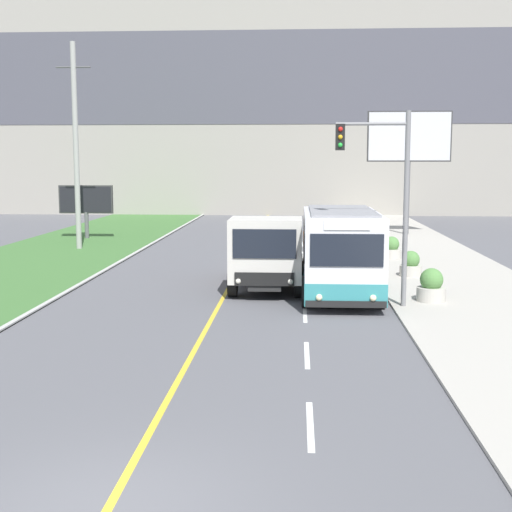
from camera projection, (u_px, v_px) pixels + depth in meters
The scene contains 14 objects.
ground_plane at pixel (108, 509), 9.49m from camera, with size 300.00×300.00×0.00m, color #56565B.
lane_marking_centre at pixel (153, 464), 10.91m from camera, with size 2.88×140.00×0.01m.
apartment_block_background at pixel (270, 89), 63.27m from camera, with size 80.00×8.04×21.95m.
city_bus at pixel (341, 254), 23.92m from camera, with size 2.62×5.92×3.00m.
dump_truck at pixel (267, 255), 25.13m from camera, with size 2.55×6.28×2.68m.
car_distant at pixel (327, 227), 42.43m from camera, with size 1.80×4.30×1.45m.
utility_pole_far at pixel (76, 146), 36.87m from camera, with size 1.80×0.28×10.64m.
traffic_light_mast at pixel (386, 184), 21.96m from camera, with size 2.28×0.32×6.13m.
billboard_large at pixel (409, 141), 43.63m from camera, with size 5.11×0.24×7.64m.
billboard_small at pixel (86, 201), 42.31m from camera, with size 3.23×0.24×3.18m.
planter_round_near at pixel (431, 287), 23.11m from camera, with size 0.94×0.94×1.09m.
planter_round_second at pixel (411, 265), 28.19m from camera, with size 0.87×0.87×1.01m.
planter_round_third at pixel (392, 249), 33.27m from camera, with size 0.89×0.89×1.04m.
planter_round_far at pixel (377, 237), 38.36m from camera, with size 0.87×0.87×1.00m.
Camera 1 is at (2.50, -8.83, 4.60)m, focal length 50.00 mm.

